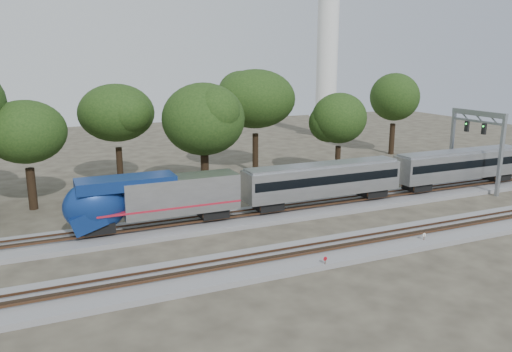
{
  "coord_description": "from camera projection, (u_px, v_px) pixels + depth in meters",
  "views": [
    {
      "loc": [
        -16.82,
        -33.84,
        14.21
      ],
      "look_at": [
        0.33,
        5.0,
        4.24
      ],
      "focal_mm": 35.0,
      "sensor_mm": 36.0,
      "label": 1
    }
  ],
  "objects": [
    {
      "name": "ground",
      "position": [
        277.0,
        241.0,
        40.0
      ],
      "size": [
        160.0,
        160.0,
        0.0
      ],
      "primitive_type": "plane",
      "color": "#383328",
      "rests_on": "ground"
    },
    {
      "name": "track_near",
      "position": [
        302.0,
        256.0,
        36.39
      ],
      "size": [
        160.0,
        5.0,
        0.73
      ],
      "color": "slate",
      "rests_on": "ground"
    },
    {
      "name": "tree_7",
      "position": [
        394.0,
        97.0,
        74.62
      ],
      "size": [
        8.82,
        8.82,
        12.43
      ],
      "color": "black",
      "rests_on": "ground"
    },
    {
      "name": "switch_stand_red",
      "position": [
        325.0,
        261.0,
        34.41
      ],
      "size": [
        0.3,
        0.06,
        0.94
      ],
      "rotation": [
        0.0,
        0.0,
        0.07
      ],
      "color": "#512D19",
      "rests_on": "ground"
    },
    {
      "name": "tree_2",
      "position": [
        26.0,
        132.0,
        46.74
      ],
      "size": [
        7.67,
        7.67,
        10.82
      ],
      "color": "black",
      "rests_on": "ground"
    },
    {
      "name": "track_far",
      "position": [
        248.0,
        217.0,
        45.3
      ],
      "size": [
        160.0,
        5.0,
        0.73
      ],
      "color": "slate",
      "rests_on": "ground"
    },
    {
      "name": "switch_stand_white",
      "position": [
        424.0,
        237.0,
        39.04
      ],
      "size": [
        0.3,
        0.06,
        0.95
      ],
      "rotation": [
        0.0,
        0.0,
        -0.02
      ],
      "color": "#512D19",
      "rests_on": "ground"
    },
    {
      "name": "signal_gantry",
      "position": [
        477.0,
        132.0,
        54.58
      ],
      "size": [
        0.61,
        7.21,
        8.77
      ],
      "color": "gray",
      "rests_on": "ground"
    },
    {
      "name": "tree_4",
      "position": [
        204.0,
        119.0,
        51.75
      ],
      "size": [
        8.26,
        8.26,
        11.65
      ],
      "color": "black",
      "rests_on": "ground"
    },
    {
      "name": "switch_lever",
      "position": [
        370.0,
        257.0,
        36.35
      ],
      "size": [
        0.51,
        0.32,
        0.3
      ],
      "primitive_type": "cube",
      "rotation": [
        0.0,
        0.0,
        0.04
      ],
      "color": "#512D19",
      "rests_on": "ground"
    },
    {
      "name": "tree_5",
      "position": [
        255.0,
        99.0,
        61.81
      ],
      "size": [
        9.54,
        9.54,
        13.45
      ],
      "color": "black",
      "rests_on": "ground"
    },
    {
      "name": "tree_3",
      "position": [
        116.0,
        113.0,
        55.09
      ],
      "size": [
        8.56,
        8.56,
        12.07
      ],
      "color": "black",
      "rests_on": "ground"
    },
    {
      "name": "tree_6",
      "position": [
        339.0,
        118.0,
        59.43
      ],
      "size": [
        7.46,
        7.46,
        10.52
      ],
      "color": "black",
      "rests_on": "ground"
    }
  ]
}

